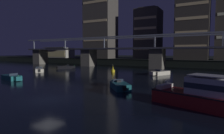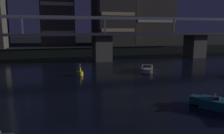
# 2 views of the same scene
# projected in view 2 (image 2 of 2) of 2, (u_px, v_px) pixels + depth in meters

# --- Properties ---
(far_riverbank) EXTENTS (240.00, 80.00, 2.20)m
(far_riverbank) POSITION_uv_depth(u_px,v_px,m) (77.00, 42.00, 93.29)
(far_riverbank) COLOR black
(far_riverbank) RESTS_ON ground
(river_bridge) EXTENTS (99.74, 6.40, 9.38)m
(river_bridge) POSITION_uv_depth(u_px,v_px,m) (102.00, 42.00, 47.18)
(river_bridge) COLOR #605B51
(river_bridge) RESTS_ON ground
(tower_west_tall) EXTENTS (9.07, 8.96, 19.26)m
(tower_west_tall) POSITION_uv_depth(u_px,v_px,m) (57.00, 12.00, 61.36)
(tower_west_tall) COLOR #423D38
(tower_west_tall) RESTS_ON far_riverbank
(tower_central) EXTENTS (10.20, 13.38, 22.31)m
(tower_central) POSITION_uv_depth(u_px,v_px,m) (112.00, 7.00, 64.64)
(tower_central) COLOR #38332D
(tower_central) RESTS_ON far_riverbank
(speedboat_near_center) EXTENTS (4.20, 4.55, 1.16)m
(speedboat_near_center) POSITION_uv_depth(u_px,v_px,m) (222.00, 104.00, 19.01)
(speedboat_near_center) COLOR #196066
(speedboat_near_center) RESTS_ON ground
(speedboat_mid_right) EXTENTS (3.36, 4.96, 1.16)m
(speedboat_mid_right) POSITION_uv_depth(u_px,v_px,m) (147.00, 69.00, 35.59)
(speedboat_mid_right) COLOR beige
(speedboat_mid_right) RESTS_ON ground
(channel_buoy) EXTENTS (0.90, 0.90, 1.76)m
(channel_buoy) POSITION_uv_depth(u_px,v_px,m) (80.00, 72.00, 32.71)
(channel_buoy) COLOR yellow
(channel_buoy) RESTS_ON ground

